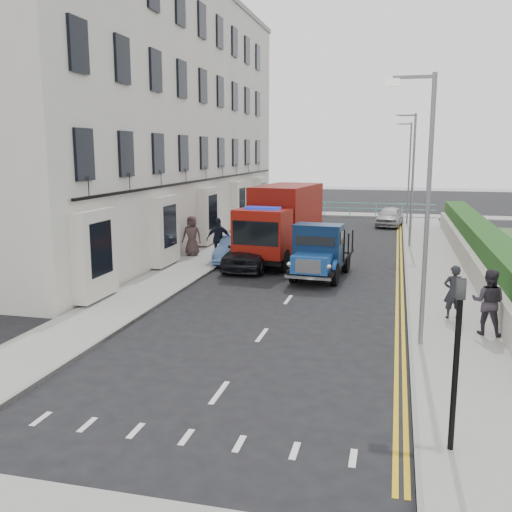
% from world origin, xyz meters
% --- Properties ---
extents(ground, '(120.00, 120.00, 0.00)m').
position_xyz_m(ground, '(0.00, 0.00, 0.00)').
color(ground, black).
rests_on(ground, ground).
extents(pavement_west, '(2.40, 38.00, 0.12)m').
position_xyz_m(pavement_west, '(-5.20, 9.00, 0.06)').
color(pavement_west, gray).
rests_on(pavement_west, ground).
extents(pavement_east, '(2.60, 38.00, 0.12)m').
position_xyz_m(pavement_east, '(5.30, 9.00, 0.06)').
color(pavement_east, gray).
rests_on(pavement_east, ground).
extents(promenade, '(30.00, 2.50, 0.12)m').
position_xyz_m(promenade, '(0.00, 29.00, 0.06)').
color(promenade, gray).
rests_on(promenade, ground).
extents(sea_plane, '(120.00, 120.00, 0.00)m').
position_xyz_m(sea_plane, '(0.00, 60.00, 0.00)').
color(sea_plane, slate).
rests_on(sea_plane, ground).
extents(terrace_west, '(6.31, 30.20, 14.25)m').
position_xyz_m(terrace_west, '(-9.47, 13.00, 7.17)').
color(terrace_west, silver).
rests_on(terrace_west, ground).
extents(garden_east, '(1.45, 28.00, 1.75)m').
position_xyz_m(garden_east, '(7.21, 9.00, 0.90)').
color(garden_east, '#B2AD9E').
rests_on(garden_east, ground).
extents(seafront_railing, '(13.00, 0.08, 1.11)m').
position_xyz_m(seafront_railing, '(0.00, 28.20, 0.58)').
color(seafront_railing, '#59B2A5').
rests_on(seafront_railing, ground).
extents(lamp_near, '(1.23, 0.18, 7.00)m').
position_xyz_m(lamp_near, '(4.18, -2.00, 4.00)').
color(lamp_near, slate).
rests_on(lamp_near, ground).
extents(lamp_mid, '(1.23, 0.18, 7.00)m').
position_xyz_m(lamp_mid, '(4.18, 14.00, 4.00)').
color(lamp_mid, slate).
rests_on(lamp_mid, ground).
extents(lamp_far, '(1.23, 0.18, 7.00)m').
position_xyz_m(lamp_far, '(4.18, 24.00, 4.00)').
color(lamp_far, slate).
rests_on(lamp_far, ground).
extents(traffic_signal, '(0.16, 0.20, 3.10)m').
position_xyz_m(traffic_signal, '(4.60, -7.50, 2.07)').
color(traffic_signal, black).
rests_on(traffic_signal, ground).
extents(bedford_lorry, '(2.21, 4.85, 2.23)m').
position_xyz_m(bedford_lorry, '(0.60, 5.36, 1.03)').
color(bedford_lorry, black).
rests_on(bedford_lorry, ground).
extents(red_lorry, '(3.05, 6.90, 3.50)m').
position_xyz_m(red_lorry, '(-1.66, 9.16, 1.86)').
color(red_lorry, black).
rests_on(red_lorry, ground).
extents(parked_car_front, '(1.85, 4.56, 1.55)m').
position_xyz_m(parked_car_front, '(-2.60, 7.00, 0.78)').
color(parked_car_front, black).
rests_on(parked_car_front, ground).
extents(parked_car_mid, '(1.38, 3.82, 1.25)m').
position_xyz_m(parked_car_mid, '(-3.60, 8.18, 0.63)').
color(parked_car_mid, '#5F89CD').
rests_on(parked_car_mid, ground).
extents(parked_car_rear, '(2.49, 5.12, 1.43)m').
position_xyz_m(parked_car_rear, '(-3.48, 12.00, 0.72)').
color(parked_car_rear, '#A3A2A7').
rests_on(parked_car_rear, ground).
extents(seafront_car_left, '(3.13, 6.11, 1.65)m').
position_xyz_m(seafront_car_left, '(-3.19, 22.37, 0.83)').
color(seafront_car_left, black).
rests_on(seafront_car_left, ground).
extents(seafront_car_right, '(2.05, 4.08, 1.33)m').
position_xyz_m(seafront_car_right, '(3.15, 23.01, 0.67)').
color(seafront_car_right, '#AFAEB3').
rests_on(seafront_car_right, ground).
extents(pedestrian_east_near, '(0.66, 0.51, 1.64)m').
position_xyz_m(pedestrian_east_near, '(5.31, 0.61, 0.94)').
color(pedestrian_east_near, black).
rests_on(pedestrian_east_near, pavement_east).
extents(pedestrian_east_far, '(1.04, 0.90, 1.83)m').
position_xyz_m(pedestrian_east_far, '(6.10, -0.76, 1.04)').
color(pedestrian_east_far, '#2F2832').
rests_on(pedestrian_east_far, pavement_east).
extents(pedestrian_west_near, '(1.23, 0.97, 1.95)m').
position_xyz_m(pedestrian_west_near, '(-4.40, 7.92, 1.10)').
color(pedestrian_west_near, black).
rests_on(pedestrian_west_near, pavement_west).
extents(pedestrian_west_far, '(0.98, 0.68, 1.93)m').
position_xyz_m(pedestrian_west_far, '(-6.00, 8.68, 1.08)').
color(pedestrian_west_far, '#443231').
rests_on(pedestrian_west_far, pavement_west).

